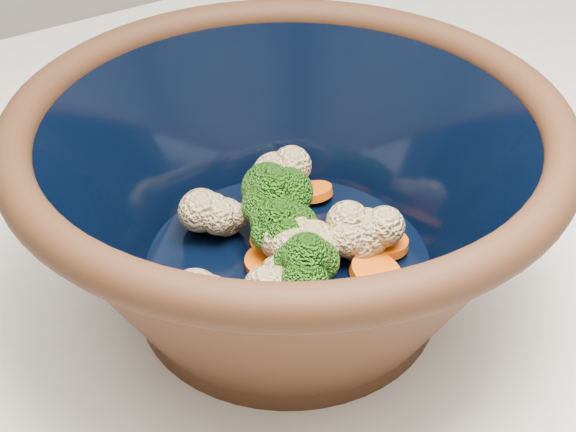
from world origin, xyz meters
name	(u,v)px	position (x,y,z in m)	size (l,w,h in m)	color
mixing_bowl	(288,198)	(-0.08, 0.10, 0.98)	(0.41, 0.41, 0.14)	black
vegetable_pile	(286,236)	(-0.08, 0.10, 0.95)	(0.16, 0.16, 0.05)	#608442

